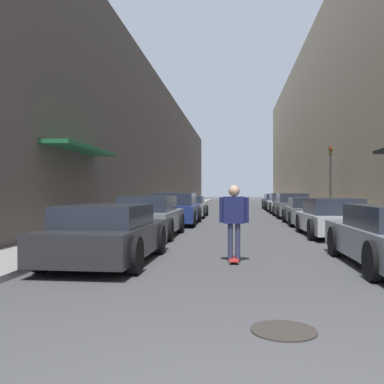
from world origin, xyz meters
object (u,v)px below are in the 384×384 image
at_px(parked_car_right_4, 282,203).
at_px(parked_car_left_1, 150,217).
at_px(parked_car_right_3, 292,206).
at_px(parked_car_right_5, 275,202).
at_px(skateboarder, 234,215).
at_px(parked_car_left_2, 176,209).
at_px(parked_car_right_2, 309,211).
at_px(parked_car_left_3, 189,207).
at_px(parked_car_left_0, 107,234).
at_px(manhole_cover, 284,330).
at_px(traffic_light, 331,173).
at_px(parked_car_right_1, 331,218).

bearing_deg(parked_car_right_4, parked_car_left_1, -110.68).
height_order(parked_car_left_1, parked_car_right_3, parked_car_right_3).
distance_m(parked_car_right_3, parked_car_right_5, 9.92).
distance_m(parked_car_right_5, skateboarder, 25.47).
relative_size(parked_car_left_2, parked_car_right_5, 1.08).
relative_size(parked_car_right_2, skateboarder, 2.52).
bearing_deg(parked_car_left_1, parked_car_left_3, 89.28).
relative_size(parked_car_left_0, manhole_cover, 5.78).
bearing_deg(parked_car_right_5, skateboarder, -97.11).
distance_m(manhole_cover, traffic_light, 19.88).
distance_m(parked_car_left_1, parked_car_right_5, 21.42).
distance_m(parked_car_left_0, parked_car_right_1, 8.08).
height_order(parked_car_left_2, parked_car_right_3, parked_car_left_2).
bearing_deg(parked_car_left_1, parked_car_left_2, 88.42).
relative_size(parked_car_right_2, manhole_cover, 5.79).
relative_size(parked_car_left_1, parked_car_right_5, 0.99).
height_order(parked_car_right_2, traffic_light, traffic_light).
relative_size(parked_car_right_1, parked_car_right_4, 0.93).
bearing_deg(parked_car_left_2, manhole_cover, -77.45).
xyz_separation_m(parked_car_left_3, parked_car_right_5, (5.77, 10.14, 0.04)).
distance_m(parked_car_left_2, parked_car_right_1, 7.29).
distance_m(parked_car_left_0, parked_car_right_5, 26.24).
relative_size(parked_car_left_0, traffic_light, 1.07).
xyz_separation_m(parked_car_left_2, traffic_light, (7.76, 5.01, 1.76)).
relative_size(parked_car_left_1, parked_car_right_4, 0.96).
bearing_deg(parked_car_left_0, parked_car_left_3, 90.01).
bearing_deg(parked_car_right_3, skateboarder, -101.56).
height_order(parked_car_right_1, manhole_cover, parked_car_right_1).
bearing_deg(parked_car_right_1, manhole_cover, -104.98).
distance_m(parked_car_left_2, parked_car_right_3, 8.00).
distance_m(parked_car_left_3, parked_car_right_1, 11.37).
height_order(parked_car_left_2, traffic_light, traffic_light).
distance_m(parked_car_left_0, parked_car_right_2, 12.04).
relative_size(skateboarder, manhole_cover, 2.30).
xyz_separation_m(parked_car_left_3, parked_car_right_3, (5.77, 0.22, 0.06)).
relative_size(parked_car_right_1, parked_car_right_5, 0.96).
height_order(parked_car_right_3, skateboarder, skateboarder).
xyz_separation_m(parked_car_right_4, parked_car_right_5, (0.02, 4.98, -0.02)).
bearing_deg(parked_car_right_1, parked_car_left_3, 120.48).
relative_size(manhole_cover, traffic_light, 0.19).
xyz_separation_m(parked_car_right_2, manhole_cover, (-2.68, -14.57, -0.58)).
xyz_separation_m(parked_car_right_5, manhole_cover, (-2.61, -29.65, -0.62)).
bearing_deg(parked_car_left_3, skateboarder, -80.16).
xyz_separation_m(parked_car_left_2, parked_car_right_4, (5.75, 10.49, -0.03)).
height_order(parked_car_left_3, traffic_light, traffic_light).
xyz_separation_m(parked_car_right_3, parked_car_right_5, (0.01, 9.92, -0.02)).
xyz_separation_m(parked_car_right_2, traffic_light, (1.92, 4.62, 1.85)).
height_order(parked_car_left_0, parked_car_right_4, parked_car_right_4).
distance_m(parked_car_left_0, parked_car_left_3, 15.46).
xyz_separation_m(parked_car_right_1, manhole_cover, (-2.60, -9.71, -0.60)).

